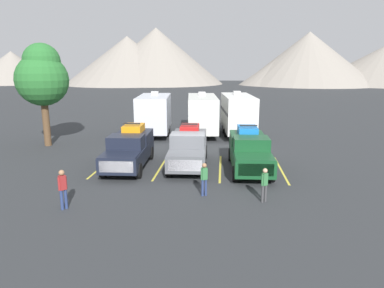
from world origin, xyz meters
name	(u,v)px	position (x,y,z in m)	size (l,w,h in m)	color
ground_plane	(189,171)	(0.00, 0.00, 0.00)	(240.00, 240.00, 0.00)	#2D3033
pickup_truck_a	(130,148)	(-3.65, 0.61, 1.14)	(2.38, 5.75, 2.52)	black
pickup_truck_b	(189,147)	(-0.15, 1.12, 1.14)	(2.39, 5.85, 2.45)	#595B60
pickup_truck_c	(249,150)	(3.45, 0.66, 1.14)	(2.36, 5.88, 2.49)	#144723
lot_stripe_a	(104,165)	(-5.33, 0.74, 0.00)	(0.12, 5.50, 0.01)	gold
lot_stripe_b	(161,166)	(-1.78, 0.74, 0.00)	(0.12, 5.50, 0.01)	gold
lot_stripe_c	(220,168)	(1.78, 0.74, 0.00)	(0.12, 5.50, 0.01)	gold
lot_stripe_d	(281,169)	(5.33, 0.74, 0.00)	(0.12, 5.50, 0.01)	gold
camper_trailer_a	(154,113)	(-4.02, 10.16, 1.96)	(3.12, 7.33, 3.73)	silver
camper_trailer_b	(202,113)	(0.07, 10.89, 1.93)	(3.08, 8.33, 3.65)	silver
camper_trailer_c	(238,113)	(3.15, 10.79, 1.98)	(2.98, 7.90, 3.75)	white
person_a	(204,177)	(1.07, -3.82, 0.92)	(0.32, 0.27, 1.59)	navy
person_b	(63,187)	(-4.76, -5.89, 1.00)	(0.32, 0.33, 1.74)	navy
person_c	(265,183)	(3.77, -4.31, 0.90)	(0.31, 0.27, 1.56)	#3F3F42
tree_a	(42,76)	(-11.33, 5.51, 5.20)	(3.77, 3.77, 7.55)	brown
mountain_ridge	(223,61)	(1.47, 93.46, 7.37)	(154.96, 46.48, 17.65)	gray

